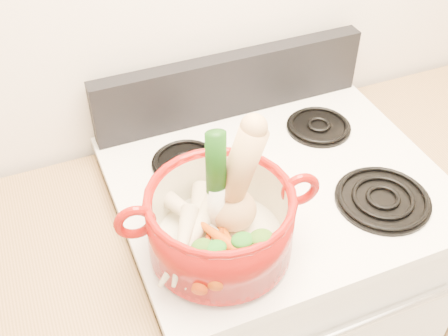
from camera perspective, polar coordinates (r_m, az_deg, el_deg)
name	(u,v)px	position (r m, az deg, el deg)	size (l,w,h in m)	color
stove_body	(268,297)	(1.75, 4.52, -12.96)	(0.76, 0.65, 0.92)	white
cooktop	(279,184)	(1.39, 5.56, -1.58)	(0.78, 0.67, 0.03)	silver
control_backsplash	(231,85)	(1.53, 0.73, 8.45)	(0.76, 0.05, 0.18)	black
oven_handle	(343,331)	(1.33, 11.96, -15.89)	(0.02, 0.02, 0.60)	silver
burner_front_left	(233,246)	(1.21, 0.96, -7.97)	(0.22, 0.22, 0.02)	black
burner_front_right	(383,198)	(1.36, 15.85, -2.97)	(0.22, 0.22, 0.02)	black
burner_back_left	(186,161)	(1.41, -3.86, 0.71)	(0.17, 0.17, 0.02)	black
burner_back_right	(319,126)	(1.54, 9.60, 4.27)	(0.17, 0.17, 0.02)	black
dutch_oven	(220,223)	(1.14, -0.39, -5.57)	(0.30, 0.30, 0.15)	maroon
pot_handle_left	(135,222)	(1.09, -9.04, -5.47)	(0.08, 0.08, 0.02)	maroon
pot_handle_right	(300,189)	(1.15, 7.76, -2.17)	(0.08, 0.08, 0.02)	maroon
squash	(233,181)	(1.11, 0.97, -1.35)	(0.10, 0.10, 0.25)	tan
leek	(216,183)	(1.10, -0.80, -1.48)	(0.04, 0.04, 0.27)	silver
ginger	(222,199)	(1.22, -0.22, -3.17)	(0.07, 0.05, 0.04)	#D6BC84
parsnip_0	(195,234)	(1.15, -2.94, -6.72)	(0.05, 0.05, 0.25)	beige
parsnip_1	(189,240)	(1.13, -3.62, -7.35)	(0.05, 0.05, 0.22)	beige
parsnip_2	(194,215)	(1.17, -3.05, -4.81)	(0.04, 0.04, 0.19)	beige
parsnip_3	(182,245)	(1.11, -4.27, -7.76)	(0.04, 0.04, 0.18)	beige
carrot_0	(227,242)	(1.14, 0.32, -7.49)	(0.03, 0.03, 0.17)	#CF600A
carrot_1	(205,260)	(1.11, -1.98, -9.31)	(0.03, 0.03, 0.15)	#C24009
carrot_2	(224,242)	(1.12, 0.01, -7.54)	(0.04, 0.04, 0.19)	#C14109
carrot_3	(219,258)	(1.10, -0.54, -9.08)	(0.03, 0.03, 0.14)	#C23909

